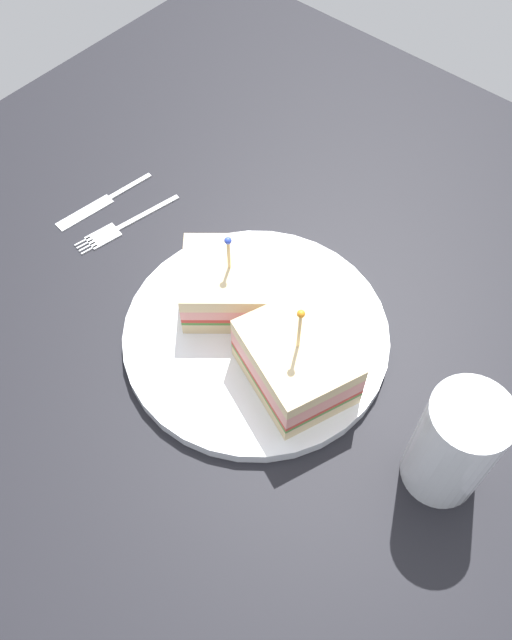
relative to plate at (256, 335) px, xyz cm
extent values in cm
cube|color=black|center=(0.00, 0.00, -1.69)|extent=(99.08, 99.08, 2.00)
cylinder|color=white|center=(0.00, 0.00, 0.00)|extent=(26.29, 26.29, 1.37)
cube|color=beige|center=(6.14, -1.52, 1.43)|extent=(12.42, 11.09, 1.49)
cube|color=#478438|center=(6.14, -1.52, 2.38)|extent=(12.42, 11.09, 0.40)
cube|color=red|center=(6.14, -1.52, 2.83)|extent=(12.42, 11.09, 0.50)
cube|color=#E59389|center=(6.14, -1.52, 4.00)|extent=(12.42, 11.09, 1.84)
cube|color=beige|center=(6.14, -1.52, 5.67)|extent=(12.42, 11.09, 1.49)
cylinder|color=tan|center=(6.14, -1.52, 8.49)|extent=(0.30, 0.30, 5.64)
sphere|color=orange|center=(6.14, -1.52, 11.31)|extent=(0.70, 0.70, 0.70)
cube|color=beige|center=(-4.53, 1.35, 1.42)|extent=(12.57, 12.49, 1.47)
cube|color=#478438|center=(-4.53, 1.35, 2.36)|extent=(12.57, 12.49, 0.40)
cube|color=red|center=(-4.53, 1.35, 2.81)|extent=(12.57, 12.49, 0.50)
cube|color=#E59389|center=(-4.53, 1.35, 3.70)|extent=(12.57, 12.49, 1.28)
cube|color=beige|center=(-4.53, 1.35, 5.08)|extent=(12.57, 12.49, 1.47)
cylinder|color=tan|center=(-4.53, 1.35, 7.37)|extent=(0.30, 0.30, 4.59)
sphere|color=blue|center=(-4.53, 1.35, 9.67)|extent=(0.70, 0.70, 0.70)
cylinder|color=beige|center=(21.30, -0.32, 2.68)|extent=(5.86, 5.86, 6.74)
cylinder|color=white|center=(21.30, -0.32, 5.29)|extent=(6.66, 6.66, 11.96)
cube|color=silver|center=(-20.47, 4.77, -0.51)|extent=(2.21, 8.14, 0.35)
cube|color=silver|center=(-21.64, -1.01, -0.51)|extent=(2.87, 3.96, 0.35)
cube|color=silver|center=(-22.81, -3.01, -0.51)|extent=(0.57, 2.00, 0.35)
cube|color=silver|center=(-22.32, -3.11, -0.51)|extent=(0.57, 2.00, 0.35)
cube|color=silver|center=(-21.83, -3.21, -0.51)|extent=(0.57, 2.00, 0.35)
cube|color=silver|center=(-21.34, -3.31, -0.51)|extent=(0.57, 2.00, 0.35)
cube|color=silver|center=(-25.17, 5.70, -0.51)|extent=(1.57, 7.02, 0.35)
cube|color=silver|center=(-25.91, 0.45, -0.51)|extent=(2.46, 7.14, 0.24)
camera|label=1|loc=(23.21, -26.80, 55.78)|focal=37.36mm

